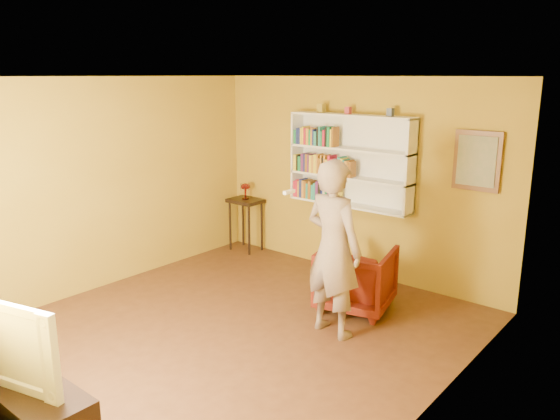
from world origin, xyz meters
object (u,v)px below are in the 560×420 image
at_px(console_table, 246,208).
at_px(armchair, 356,278).
at_px(tv_cabinet, 20,409).
at_px(ruby_lustre, 245,188).
at_px(television, 11,337).
at_px(bookshelf, 352,161).
at_px(person, 333,249).

xyz_separation_m(console_table, armchair, (2.53, -0.81, -0.31)).
height_order(armchair, tv_cabinet, armchair).
xyz_separation_m(console_table, tv_cabinet, (1.87, -4.50, -0.42)).
relative_size(console_table, ruby_lustre, 3.37).
bearing_deg(tv_cabinet, ruby_lustre, 112.53).
xyz_separation_m(tv_cabinet, television, (-0.00, 0.00, 0.60)).
distance_m(console_table, armchair, 2.68).
relative_size(bookshelf, tv_cabinet, 1.21).
bearing_deg(tv_cabinet, console_table, 112.53).
bearing_deg(television, person, 60.58).
bearing_deg(bookshelf, armchair, -53.87).
bearing_deg(tv_cabinet, television, 180.00).
height_order(tv_cabinet, television, television).
distance_m(console_table, person, 3.07).
height_order(console_table, tv_cabinet, console_table).
bearing_deg(person, tv_cabinet, 81.74).
distance_m(armchair, tv_cabinet, 3.75).
height_order(console_table, person, person).
xyz_separation_m(armchair, tv_cabinet, (-0.67, -3.69, -0.11)).
bearing_deg(ruby_lustre, bookshelf, 4.99).
xyz_separation_m(armchair, person, (0.13, -0.70, 0.57)).
bearing_deg(armchair, bookshelf, -67.89).
relative_size(bookshelf, ruby_lustre, 7.31).
relative_size(console_table, television, 0.72).
bearing_deg(console_table, person, -29.42).
bearing_deg(ruby_lustre, armchair, -17.69).
distance_m(ruby_lustre, armchair, 2.73).
bearing_deg(person, console_table, -22.72).
bearing_deg(television, tv_cabinet, -14.46).
distance_m(console_table, television, 4.88).
relative_size(console_table, armchair, 0.99).
bearing_deg(tv_cabinet, armchair, 79.76).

